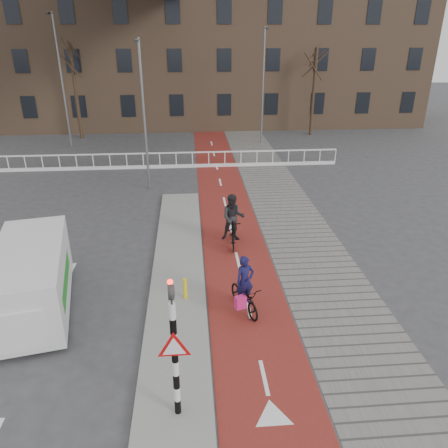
{
  "coord_description": "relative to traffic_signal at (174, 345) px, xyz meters",
  "views": [
    {
      "loc": [
        -0.16,
        -9.17,
        7.91
      ],
      "look_at": [
        0.99,
        5.0,
        1.5
      ],
      "focal_mm": 35.0,
      "sensor_mm": 36.0,
      "label": 1
    }
  ],
  "objects": [
    {
      "name": "cyclist_near",
      "position": [
        1.95,
        3.88,
        -1.37
      ],
      "size": [
        1.15,
        1.83,
        1.82
      ],
      "rotation": [
        0.0,
        0.0,
        0.34
      ],
      "color": "black",
      "rests_on": "bike_lane"
    },
    {
      "name": "traffic_signal",
      "position": [
        0.0,
        0.0,
        0.0
      ],
      "size": [
        0.8,
        0.8,
        3.68
      ],
      "color": "black",
      "rests_on": "curb_island"
    },
    {
      "name": "bollard",
      "position": [
        0.16,
        4.51,
        -1.52
      ],
      "size": [
        0.12,
        0.12,
        0.7
      ],
      "primitive_type": "cylinder",
      "color": "yellow",
      "rests_on": "curb_island"
    },
    {
      "name": "streetlight_left",
      "position": [
        -8.17,
        25.1,
        2.45
      ],
      "size": [
        0.12,
        0.12,
        8.88
      ],
      "primitive_type": "cylinder",
      "color": "slate",
      "rests_on": "ground"
    },
    {
      "name": "tree_right",
      "position": [
        10.23,
        27.36,
        1.32
      ],
      "size": [
        0.24,
        0.24,
        6.61
      ],
      "primitive_type": "cylinder",
      "color": "black",
      "rests_on": "ground"
    },
    {
      "name": "cyclist_far",
      "position": [
        2.04,
        8.3,
        -1.11
      ],
      "size": [
        0.96,
        2.02,
        2.11
      ],
      "rotation": [
        0.0,
        0.0,
        -0.07
      ],
      "color": "black",
      "rests_on": "bike_lane"
    },
    {
      "name": "streetlight_near",
      "position": [
        -1.78,
        15.27,
        1.76
      ],
      "size": [
        0.12,
        0.12,
        7.51
      ],
      "primitive_type": "cylinder",
      "color": "slate",
      "rests_on": "ground"
    },
    {
      "name": "sidewalk",
      "position": [
        4.9,
        12.02,
        -1.98
      ],
      "size": [
        3.0,
        60.0,
        0.01
      ],
      "primitive_type": "cube",
      "color": "slate",
      "rests_on": "ground"
    },
    {
      "name": "ground",
      "position": [
        0.6,
        2.02,
        -1.99
      ],
      "size": [
        120.0,
        120.0,
        0.0
      ],
      "primitive_type": "plane",
      "color": "#38383A",
      "rests_on": "ground"
    },
    {
      "name": "tree_mid",
      "position": [
        -7.95,
        27.63,
        1.47
      ],
      "size": [
        0.26,
        0.26,
        6.91
      ],
      "primitive_type": "cylinder",
      "color": "black",
      "rests_on": "ground"
    },
    {
      "name": "curb_island",
      "position": [
        -0.1,
        6.02,
        -1.93
      ],
      "size": [
        1.8,
        16.0,
        0.12
      ],
      "primitive_type": "cube",
      "color": "gray",
      "rests_on": "ground"
    },
    {
      "name": "townhouse_row",
      "position": [
        -2.4,
        34.02,
        5.82
      ],
      "size": [
        46.0,
        10.0,
        15.9
      ],
      "color": "#7F6047",
      "rests_on": "ground"
    },
    {
      "name": "railing",
      "position": [
        -4.4,
        19.02,
        -1.68
      ],
      "size": [
        28.0,
        0.1,
        0.99
      ],
      "color": "silver",
      "rests_on": "ground"
    },
    {
      "name": "bike_lane",
      "position": [
        2.1,
        12.02,
        -1.98
      ],
      "size": [
        2.5,
        60.0,
        0.01
      ],
      "primitive_type": "cube",
      "color": "maroon",
      "rests_on": "ground"
    },
    {
      "name": "streetlight_right",
      "position": [
        5.82,
        24.96,
        2.01
      ],
      "size": [
        0.12,
        0.12,
        8.0
      ],
      "primitive_type": "cylinder",
      "color": "slate",
      "rests_on": "ground"
    },
    {
      "name": "van",
      "position": [
        -4.36,
        4.48,
        -0.92
      ],
      "size": [
        2.79,
        5.02,
        2.04
      ],
      "rotation": [
        0.0,
        0.0,
        0.2
      ],
      "color": "silver",
      "rests_on": "ground"
    }
  ]
}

